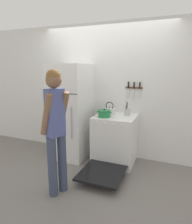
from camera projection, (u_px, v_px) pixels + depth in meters
name	position (u px, v px, depth m)	size (l,w,h in m)	color
ground_plane	(105.00, 152.00, 4.16)	(14.00, 14.00, 0.00)	slate
wall_back	(106.00, 91.00, 3.91)	(10.00, 0.06, 2.55)	silver
refrigerator	(71.00, 112.00, 3.85)	(0.66, 0.74, 1.80)	white
stove_range	(114.00, 140.00, 3.62)	(0.72, 1.35, 0.88)	white
dutch_oven_pot	(104.00, 113.00, 3.49)	(0.27, 0.23, 0.15)	#237A42
tea_kettle	(110.00, 111.00, 3.72)	(0.24, 0.20, 0.23)	silver
utensil_jar	(127.00, 112.00, 3.61)	(0.10, 0.10, 0.27)	#B7BABF
person	(56.00, 126.00, 2.62)	(0.36, 0.41, 1.71)	#38425B
wall_knife_strip	(134.00, 88.00, 3.64)	(0.31, 0.03, 0.33)	brown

